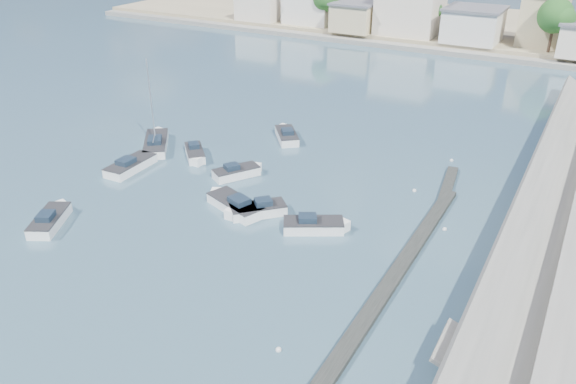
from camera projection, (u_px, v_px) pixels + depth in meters
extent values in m
plane|color=#273D4E|center=(428.00, 119.00, 62.75)|extent=(400.00, 400.00, 0.00)
cube|color=slate|center=(523.00, 272.00, 35.27)|extent=(4.17, 90.00, 2.86)
cube|color=slate|center=(488.00, 369.00, 28.60)|extent=(5.31, 3.50, 1.94)
cube|color=black|center=(397.00, 273.00, 36.40)|extent=(1.00, 26.00, 0.35)
cube|color=black|center=(447.00, 187.00, 47.46)|extent=(2.00, 8.05, 0.30)
cube|color=gray|center=(513.00, 31.00, 102.67)|extent=(160.00, 40.00, 1.40)
cube|color=slate|center=(488.00, 57.00, 86.55)|extent=(160.00, 2.50, 0.80)
cube|color=beige|center=(263.00, 6.00, 108.03)|extent=(8.00, 8.00, 5.00)
cube|color=silver|center=(314.00, 1.00, 104.64)|extent=(9.00, 9.00, 7.50)
cube|color=#C5B287|center=(356.00, 17.00, 98.64)|extent=(7.00, 8.00, 4.50)
cube|color=#595960|center=(357.00, 3.00, 97.52)|extent=(7.42, 8.48, 0.35)
cube|color=beige|center=(410.00, 9.00, 95.45)|extent=(10.00, 9.00, 8.00)
cube|color=silver|center=(473.00, 25.00, 90.56)|extent=(8.50, 8.50, 5.00)
cube|color=#595960|center=(476.00, 8.00, 89.34)|extent=(9.01, 9.01, 0.35)
cube|color=#C5B287|center=(543.00, 20.00, 87.95)|extent=(6.50, 7.50, 7.50)
cylinder|color=#38281E|center=(325.00, 17.00, 101.52)|extent=(0.44, 0.44, 3.38)
sphere|color=#184717|center=(329.00, 0.00, 99.23)|extent=(3.60, 3.60, 3.60)
cylinder|color=#38281E|center=(428.00, 25.00, 96.08)|extent=(0.44, 0.44, 2.93)
sphere|color=#184717|center=(429.00, 8.00, 94.75)|extent=(4.16, 4.16, 4.16)
sphere|color=#184717|center=(433.00, 10.00, 94.10)|extent=(3.12, 3.12, 3.12)
sphere|color=#184717|center=(427.00, 6.00, 95.28)|extent=(2.86, 2.86, 2.86)
cylinder|color=#38281E|center=(550.00, 40.00, 84.10)|extent=(0.44, 0.44, 3.60)
sphere|color=#184717|center=(556.00, 16.00, 82.46)|extent=(5.12, 5.12, 5.12)
sphere|color=#184717|center=(562.00, 19.00, 81.66)|extent=(3.84, 3.84, 3.84)
sphere|color=#184717|center=(550.00, 14.00, 83.11)|extent=(3.52, 3.52, 3.52)
cube|color=white|center=(50.00, 222.00, 41.95)|extent=(3.63, 4.74, 1.00)
cube|color=white|center=(60.00, 209.00, 43.65)|extent=(1.53, 1.53, 1.00)
cube|color=#262628|center=(49.00, 216.00, 41.72)|extent=(3.66, 4.75, 0.08)
cube|color=#192735|center=(46.00, 216.00, 41.22)|extent=(1.58, 1.68, 0.48)
cube|color=white|center=(236.00, 174.00, 49.42)|extent=(3.49, 4.27, 1.00)
cube|color=white|center=(254.00, 170.00, 50.16)|extent=(1.38, 1.38, 1.00)
cube|color=#262628|center=(236.00, 168.00, 49.19)|extent=(3.52, 4.29, 0.08)
cube|color=#192735|center=(232.00, 167.00, 48.91)|extent=(1.49, 1.55, 0.48)
cube|color=white|center=(236.00, 206.00, 44.08)|extent=(5.52, 3.58, 1.00)
cube|color=white|center=(219.00, 196.00, 45.58)|extent=(1.85, 1.85, 1.00)
cube|color=#262628|center=(235.00, 201.00, 43.85)|extent=(5.53, 3.61, 0.08)
cube|color=#192735|center=(239.00, 200.00, 43.40)|extent=(1.87, 1.66, 0.48)
cube|color=white|center=(258.00, 211.00, 43.41)|extent=(4.22, 4.26, 1.00)
cube|color=white|center=(235.00, 214.00, 42.96)|extent=(1.24, 1.24, 1.00)
cube|color=#262628|center=(258.00, 205.00, 43.18)|extent=(4.24, 4.28, 0.08)
cube|color=#192735|center=(263.00, 202.00, 43.18)|extent=(1.66, 1.67, 0.48)
cube|color=white|center=(131.00, 167.00, 50.71)|extent=(2.16, 5.09, 1.00)
cube|color=white|center=(146.00, 158.00, 52.41)|extent=(1.99, 1.99, 1.00)
cube|color=#262628|center=(130.00, 162.00, 50.48)|extent=(2.20, 5.09, 0.08)
cube|color=#192735|center=(126.00, 161.00, 49.98)|extent=(1.28, 1.55, 0.48)
cube|color=white|center=(287.00, 137.00, 57.18)|extent=(4.18, 4.56, 1.00)
cube|color=white|center=(284.00, 130.00, 58.85)|extent=(1.38, 1.38, 1.00)
cube|color=#262628|center=(287.00, 132.00, 56.95)|extent=(4.21, 4.58, 0.08)
cube|color=#192735|center=(287.00, 132.00, 56.45)|extent=(1.69, 1.73, 0.48)
cube|color=white|center=(195.00, 154.00, 53.24)|extent=(3.89, 3.91, 1.00)
cube|color=white|center=(197.00, 161.00, 51.76)|extent=(1.08, 1.08, 1.00)
cube|color=#262628|center=(195.00, 149.00, 53.02)|extent=(3.91, 3.93, 0.08)
cube|color=#192735|center=(194.00, 145.00, 53.25)|extent=(1.51, 1.51, 0.48)
cube|color=white|center=(313.00, 227.00, 41.30)|extent=(4.67, 3.67, 1.00)
cube|color=white|center=(339.00, 227.00, 41.30)|extent=(1.50, 1.50, 1.00)
cube|color=#262628|center=(313.00, 221.00, 41.07)|extent=(4.69, 3.70, 0.08)
cube|color=#192735|center=(308.00, 218.00, 40.96)|extent=(1.67, 1.58, 0.48)
cube|color=white|center=(156.00, 145.00, 55.32)|extent=(5.43, 6.21, 1.00)
cube|color=white|center=(158.00, 135.00, 57.73)|extent=(1.65, 1.65, 1.00)
cube|color=#262628|center=(156.00, 140.00, 55.09)|extent=(5.46, 6.24, 0.08)
cube|color=#192735|center=(155.00, 140.00, 54.43)|extent=(2.16, 2.27, 0.48)
cylinder|color=silver|center=(151.00, 101.00, 53.26)|extent=(0.12, 0.12, 8.00)
cylinder|color=silver|center=(154.00, 138.00, 53.71)|extent=(1.52, 1.96, 0.08)
sphere|color=white|center=(279.00, 350.00, 30.29)|extent=(0.33, 0.33, 0.33)
sphere|color=white|center=(445.00, 229.00, 41.47)|extent=(0.33, 0.33, 0.33)
sphere|color=white|center=(523.00, 219.00, 42.83)|extent=(0.33, 0.33, 0.33)
sphere|color=white|center=(414.00, 191.00, 47.03)|extent=(0.33, 0.33, 0.33)
sphere|color=white|center=(452.00, 160.00, 52.54)|extent=(0.33, 0.33, 0.33)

